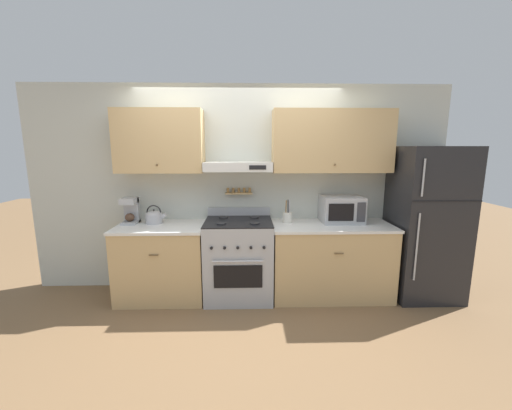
% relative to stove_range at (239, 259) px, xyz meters
% --- Properties ---
extents(ground_plane, '(16.00, 16.00, 0.00)m').
position_rel_stove_range_xyz_m(ground_plane, '(0.00, -0.33, -0.48)').
color(ground_plane, brown).
extents(wall_back, '(5.20, 0.46, 2.55)m').
position_rel_stove_range_xyz_m(wall_back, '(0.09, 0.30, 1.01)').
color(wall_back, silver).
rests_on(wall_back, ground_plane).
extents(counter_left, '(1.03, 0.68, 0.89)m').
position_rel_stove_range_xyz_m(counter_left, '(-0.91, 0.01, -0.03)').
color(counter_left, tan).
rests_on(counter_left, ground_plane).
extents(counter_right, '(1.43, 0.68, 0.89)m').
position_rel_stove_range_xyz_m(counter_right, '(1.11, 0.01, -0.03)').
color(counter_right, tan).
rests_on(counter_right, ground_plane).
extents(stove_range, '(0.79, 0.70, 1.05)m').
position_rel_stove_range_xyz_m(stove_range, '(0.00, 0.00, 0.00)').
color(stove_range, '#ADAFB5').
rests_on(stove_range, ground_plane).
extents(refrigerator, '(0.76, 0.71, 1.81)m').
position_rel_stove_range_xyz_m(refrigerator, '(2.24, -0.01, 0.43)').
color(refrigerator, '#232326').
rests_on(refrigerator, ground_plane).
extents(tea_kettle, '(0.26, 0.20, 0.22)m').
position_rel_stove_range_xyz_m(tea_kettle, '(-1.02, 0.12, 0.50)').
color(tea_kettle, '#B7B7BC').
rests_on(tea_kettle, counter_left).
extents(coffee_maker, '(0.17, 0.22, 0.31)m').
position_rel_stove_range_xyz_m(coffee_maker, '(-1.30, 0.15, 0.57)').
color(coffee_maker, '#ADAFB5').
rests_on(coffee_maker, counter_left).
extents(microwave, '(0.49, 0.40, 0.32)m').
position_rel_stove_range_xyz_m(microwave, '(1.26, 0.14, 0.58)').
color(microwave, '#ADAFB5').
rests_on(microwave, counter_right).
extents(utensil_crock, '(0.11, 0.11, 0.28)m').
position_rel_stove_range_xyz_m(utensil_crock, '(0.59, 0.12, 0.49)').
color(utensil_crock, silver).
rests_on(utensil_crock, counter_right).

